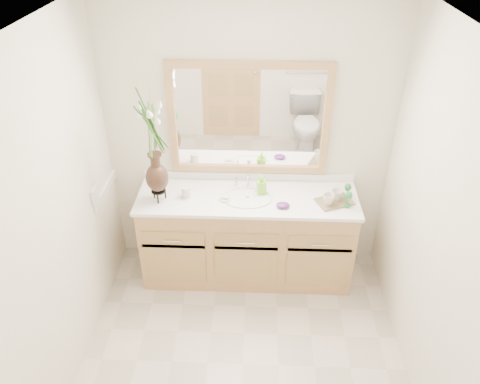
{
  "coord_description": "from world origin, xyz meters",
  "views": [
    {
      "loc": [
        0.07,
        -2.22,
        2.98
      ],
      "look_at": [
        -0.05,
        0.65,
        1.11
      ],
      "focal_mm": 35.0,
      "sensor_mm": 36.0,
      "label": 1
    }
  ],
  "objects_px": {
    "flower_vase": "(152,133)",
    "tumbler": "(186,192)",
    "soap_bottle": "(261,185)",
    "tray": "(334,202)"
  },
  "relations": [
    {
      "from": "soap_bottle",
      "to": "tray",
      "type": "height_order",
      "value": "soap_bottle"
    },
    {
      "from": "tumbler",
      "to": "soap_bottle",
      "type": "bearing_deg",
      "value": 8.01
    },
    {
      "from": "tumbler",
      "to": "soap_bottle",
      "type": "relative_size",
      "value": 0.63
    },
    {
      "from": "flower_vase",
      "to": "tumbler",
      "type": "distance_m",
      "value": 0.6
    },
    {
      "from": "tumbler",
      "to": "tray",
      "type": "xyz_separation_m",
      "value": [
        1.22,
        -0.03,
        -0.04
      ]
    },
    {
      "from": "soap_bottle",
      "to": "tray",
      "type": "distance_m",
      "value": 0.61
    },
    {
      "from": "tray",
      "to": "flower_vase",
      "type": "bearing_deg",
      "value": 157.57
    },
    {
      "from": "tumbler",
      "to": "tray",
      "type": "height_order",
      "value": "tumbler"
    },
    {
      "from": "flower_vase",
      "to": "tumbler",
      "type": "height_order",
      "value": "flower_vase"
    },
    {
      "from": "tumbler",
      "to": "tray",
      "type": "distance_m",
      "value": 1.22
    }
  ]
}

